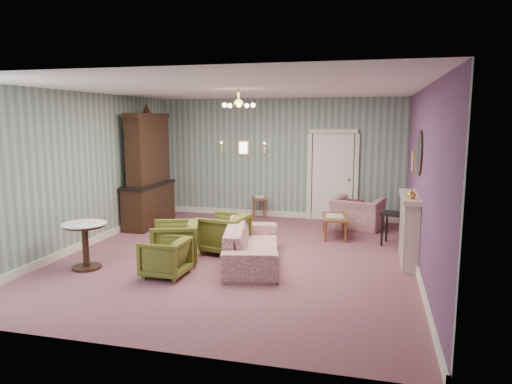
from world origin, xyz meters
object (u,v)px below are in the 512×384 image
(coffee_table, at_px, (335,227))
(side_table_black, at_px, (393,229))
(sofa_chintz, at_px, (252,237))
(fireplace, at_px, (409,229))
(pedestal_table, at_px, (86,246))
(olive_chair_b, at_px, (175,240))
(olive_chair_c, at_px, (224,231))
(dresser, at_px, (148,167))
(wingback_chair, at_px, (358,208))
(olive_chair_a, at_px, (165,255))

(coffee_table, bearing_deg, side_table_black, -15.19)
(sofa_chintz, xyz_separation_m, side_table_black, (2.34, 1.73, -0.12))
(fireplace, height_order, pedestal_table, fireplace)
(olive_chair_b, xyz_separation_m, side_table_black, (3.60, 2.07, -0.07))
(olive_chair_c, bearing_deg, dresser, -115.63)
(sofa_chintz, xyz_separation_m, pedestal_table, (-2.53, -0.98, -0.05))
(olive_chair_c, xyz_separation_m, wingback_chair, (2.27, 2.51, 0.07))
(fireplace, bearing_deg, coffee_table, 134.66)
(olive_chair_a, distance_m, fireplace, 4.05)
(sofa_chintz, height_order, coffee_table, sofa_chintz)
(olive_chair_c, distance_m, wingback_chair, 3.38)
(olive_chair_a, height_order, fireplace, fireplace)
(dresser, bearing_deg, coffee_table, 0.96)
(wingback_chair, bearing_deg, olive_chair_a, 70.00)
(olive_chair_a, relative_size, coffee_table, 0.75)
(side_table_black, bearing_deg, wingback_chair, 120.28)
(olive_chair_c, xyz_separation_m, side_table_black, (2.99, 1.28, -0.07))
(pedestal_table, bearing_deg, wingback_chair, 43.56)
(olive_chair_b, height_order, side_table_black, olive_chair_b)
(side_table_black, bearing_deg, coffee_table, 164.81)
(olive_chair_b, bearing_deg, olive_chair_a, -7.66)
(olive_chair_c, height_order, dresser, dresser)
(fireplace, bearing_deg, sofa_chintz, -165.14)
(wingback_chair, bearing_deg, pedestal_table, 58.17)
(dresser, distance_m, side_table_black, 5.41)
(wingback_chair, height_order, dresser, dresser)
(olive_chair_a, distance_m, dresser, 3.73)
(sofa_chintz, xyz_separation_m, dresser, (-2.96, 2.08, 0.91))
(olive_chair_c, distance_m, pedestal_table, 2.37)
(olive_chair_a, xyz_separation_m, side_table_black, (3.46, 2.74, -0.01))
(fireplace, bearing_deg, olive_chair_c, -176.02)
(olive_chair_a, relative_size, pedestal_table, 0.87)
(olive_chair_b, bearing_deg, side_table_black, 100.16)
(olive_chair_b, bearing_deg, coffee_table, 114.26)
(dresser, xyz_separation_m, coffee_table, (4.16, -0.04, -1.11))
(dresser, xyz_separation_m, fireplace, (5.51, -1.40, -0.76))
(coffee_table, height_order, side_table_black, side_table_black)
(sofa_chintz, bearing_deg, pedestal_table, 98.75)
(olive_chair_c, distance_m, sofa_chintz, 0.79)
(olive_chair_c, bearing_deg, pedestal_table, -43.12)
(side_table_black, bearing_deg, olive_chair_a, -141.60)
(olive_chair_c, relative_size, sofa_chintz, 0.35)
(fireplace, bearing_deg, dresser, 165.73)
(coffee_table, bearing_deg, wingback_chair, 65.53)
(wingback_chair, relative_size, pedestal_table, 1.39)
(olive_chair_b, relative_size, dresser, 0.29)
(coffee_table, relative_size, side_table_black, 1.40)
(coffee_table, xyz_separation_m, side_table_black, (1.14, -0.31, 0.09))
(olive_chair_c, bearing_deg, coffee_table, 140.09)
(olive_chair_b, relative_size, coffee_table, 0.87)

